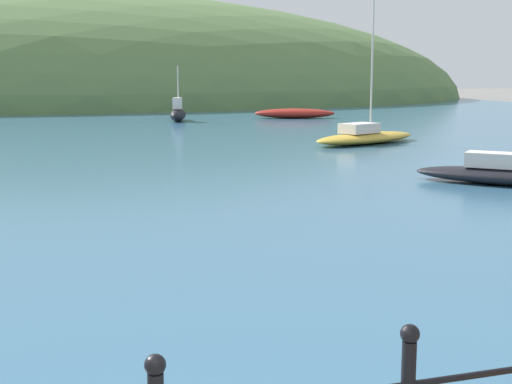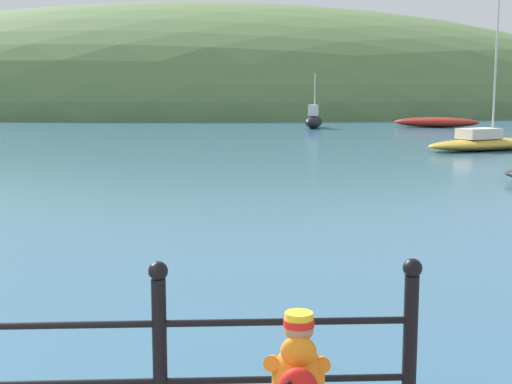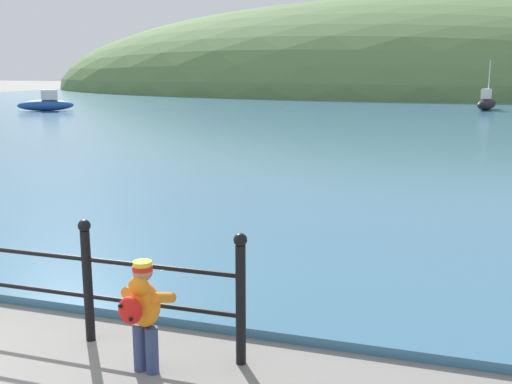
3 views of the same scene
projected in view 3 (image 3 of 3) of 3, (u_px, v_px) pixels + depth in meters
water at (359, 112)px, 34.77m from camera, size 80.00×60.00×0.10m
far_hillside at (403, 91)px, 66.72m from camera, size 83.70×46.03×19.87m
child_in_coat at (143, 307)px, 5.08m from camera, size 0.41×0.55×1.00m
boat_red_dinghy at (486, 103)px, 36.03m from camera, size 1.64×2.93×2.94m
boat_far_left at (46, 104)px, 35.20m from camera, size 3.17×2.46×1.22m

